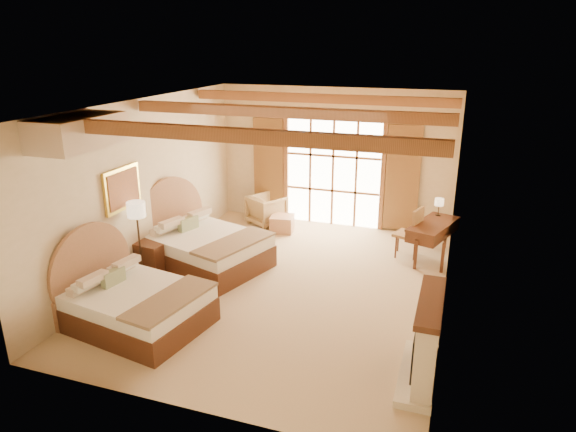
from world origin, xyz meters
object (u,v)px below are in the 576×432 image
at_px(bed_far, 200,245).
at_px(nightstand, 154,258).
at_px(armchair, 267,210).
at_px(desk, 432,239).
at_px(bed_near, 129,301).

bearing_deg(bed_far, nightstand, -117.29).
relative_size(armchair, desk, 0.51).
xyz_separation_m(bed_near, nightstand, (-0.66, 1.69, -0.07)).
distance_m(bed_far, desk, 4.61).
distance_m(nightstand, desk, 5.46).
xyz_separation_m(bed_far, desk, (4.24, 1.81, -0.03)).
bearing_deg(bed_near, bed_far, 100.50).
bearing_deg(nightstand, bed_near, -60.87).
height_order(nightstand, armchair, armchair).
height_order(bed_far, armchair, bed_far).
height_order(bed_near, armchair, bed_near).
bearing_deg(armchair, desk, -161.60).
bearing_deg(desk, bed_near, -117.10).
bearing_deg(bed_near, nightstand, 121.27).
bearing_deg(armchair, bed_near, 116.74).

